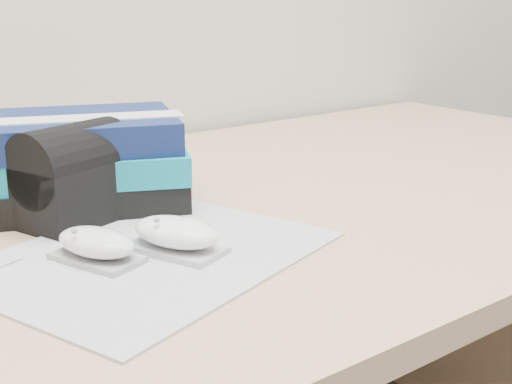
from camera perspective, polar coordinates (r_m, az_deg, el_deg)
desk at (r=1.08m, az=-3.11°, el=-11.61°), size 1.60×0.80×0.73m
mousepad at (r=0.75m, az=-8.53°, el=-5.02°), size 0.41×0.36×0.00m
mouse_rear at (r=0.74m, az=-12.66°, el=-4.16°), size 0.08×0.10×0.04m
mouse_front at (r=0.75m, az=-6.43°, el=-3.45°), size 0.09×0.11×0.04m
book_stack at (r=0.93m, az=-13.17°, el=2.47°), size 0.29×0.26×0.12m
pouch at (r=0.86m, az=-14.39°, el=1.28°), size 0.15×0.12×0.12m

